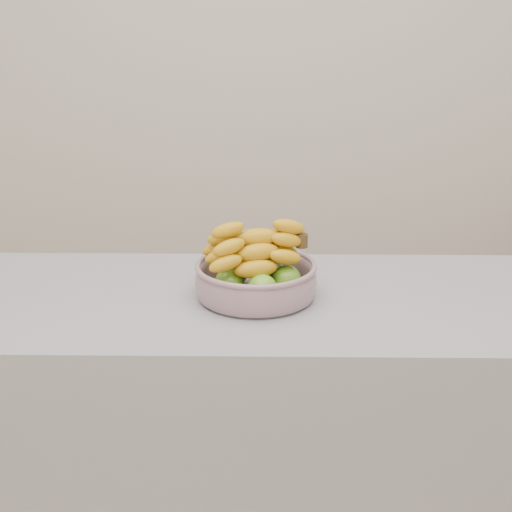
{
  "coord_description": "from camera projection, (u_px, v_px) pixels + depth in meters",
  "views": [
    {
      "loc": [
        0.0,
        -1.12,
        1.54
      ],
      "look_at": [
        -0.02,
        0.41,
        1.0
      ],
      "focal_mm": 50.0,
      "sensor_mm": 36.0,
      "label": 1
    }
  ],
  "objects": [
    {
      "name": "fruit_bowl",
      "position": [
        256.0,
        275.0,
        1.64
      ],
      "size": [
        0.28,
        0.28,
        0.17
      ],
      "rotation": [
        0.0,
        0.0,
        0.21
      ],
      "color": "#9FACBF",
      "rests_on": "counter"
    },
    {
      "name": "counter",
      "position": [
        263.0,
        460.0,
        1.8
      ],
      "size": [
        2.0,
        0.6,
        0.9
      ],
      "primitive_type": "cube",
      "color": "gray",
      "rests_on": "ground"
    }
  ]
}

